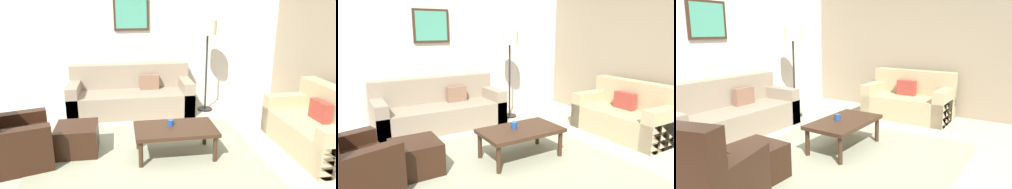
{
  "view_description": "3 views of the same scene",
  "coord_description": "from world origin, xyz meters",
  "views": [
    {
      "loc": [
        -0.31,
        -3.64,
        2.07
      ],
      "look_at": [
        0.31,
        0.31,
        0.85
      ],
      "focal_mm": 33.43,
      "sensor_mm": 36.0,
      "label": 1
    },
    {
      "loc": [
        -1.73,
        -2.91,
        1.72
      ],
      "look_at": [
        0.2,
        0.27,
        0.9
      ],
      "focal_mm": 31.18,
      "sensor_mm": 36.0,
      "label": 2
    },
    {
      "loc": [
        -3.06,
        -2.05,
        1.61
      ],
      "look_at": [
        0.4,
        0.22,
        0.77
      ],
      "focal_mm": 33.01,
      "sensor_mm": 36.0,
      "label": 3
    }
  ],
  "objects": [
    {
      "name": "ground_plane",
      "position": [
        0.0,
        0.0,
        0.0
      ],
      "size": [
        8.0,
        8.0,
        0.0
      ],
      "primitive_type": "plane",
      "color": "#B2A893"
    },
    {
      "name": "rear_partition",
      "position": [
        0.0,
        2.6,
        1.4
      ],
      "size": [
        6.0,
        0.12,
        2.8
      ],
      "primitive_type": "cube",
      "color": "silver",
      "rests_on": "ground_plane"
    },
    {
      "name": "stone_feature_panel",
      "position": [
        3.0,
        0.0,
        1.4
      ],
      "size": [
        0.12,
        5.2,
        2.8
      ],
      "primitive_type": "cube",
      "color": "gray",
      "rests_on": "ground_plane"
    },
    {
      "name": "area_rug",
      "position": [
        0.0,
        0.0,
        0.0
      ],
      "size": [
        3.07,
        2.73,
        0.01
      ],
      "primitive_type": "cube",
      "color": "gray",
      "rests_on": "ground_plane"
    },
    {
      "name": "couch_main",
      "position": [
        -0.12,
        2.1,
        0.3
      ],
      "size": [
        2.26,
        0.89,
        0.88
      ],
      "color": "gray",
      "rests_on": "ground_plane"
    },
    {
      "name": "couch_loveseat",
      "position": [
        2.47,
        0.07,
        0.3
      ],
      "size": [
        0.85,
        1.58,
        0.88
      ],
      "color": "tan",
      "rests_on": "ground_plane"
    },
    {
      "name": "ottoman",
      "position": [
        -0.95,
        0.51,
        0.2
      ],
      "size": [
        0.56,
        0.56,
        0.4
      ],
      "primitive_type": "cube",
      "color": "black",
      "rests_on": "ground_plane"
    },
    {
      "name": "coffee_table",
      "position": [
        0.39,
        0.21,
        0.36
      ],
      "size": [
        1.1,
        0.64,
        0.41
      ],
      "color": "#382316",
      "rests_on": "ground_plane"
    },
    {
      "name": "cup",
      "position": [
        0.34,
        0.29,
        0.45
      ],
      "size": [
        0.09,
        0.09,
        0.08
      ],
      "primitive_type": "cylinder",
      "color": "#1E478C",
      "rests_on": "coffee_table"
    },
    {
      "name": "lamp_standing",
      "position": [
        1.29,
        1.95,
        1.41
      ],
      "size": [
        0.32,
        0.32,
        1.71
      ],
      "color": "black",
      "rests_on": "ground_plane"
    },
    {
      "name": "framed_artwork",
      "position": [
        -0.06,
        2.51,
        1.8
      ],
      "size": [
        0.66,
        0.04,
        0.61
      ],
      "color": "#382316"
    }
  ]
}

